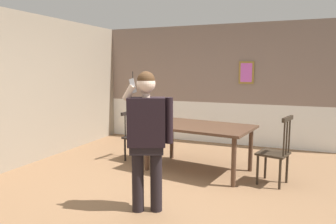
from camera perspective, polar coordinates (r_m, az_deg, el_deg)
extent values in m
plane|color=#846042|center=(4.58, -0.05, -13.92)|extent=(7.03, 7.03, 0.00)
cube|color=gray|center=(7.31, 9.56, 8.43)|extent=(5.69, 0.12, 1.73)
cube|color=white|center=(7.42, 9.35, -1.87)|extent=(5.69, 0.14, 0.93)
cube|color=white|center=(7.33, 9.37, 1.66)|extent=(5.69, 0.05, 0.06)
cube|color=olive|center=(7.14, 13.78, 6.83)|extent=(0.32, 0.03, 0.48)
cube|color=#D15DC9|center=(7.12, 13.76, 6.83)|extent=(0.24, 0.01, 0.40)
cube|color=gray|center=(5.96, -26.36, 3.46)|extent=(0.12, 6.39, 2.66)
cube|color=#4C3323|center=(5.28, 5.49, -2.56)|extent=(1.84, 1.27, 0.04)
cylinder|color=#4C3323|center=(5.38, -3.81, -6.55)|extent=(0.07, 0.07, 0.73)
cylinder|color=#4C3323|center=(4.72, 11.62, -8.74)|extent=(0.07, 0.07, 0.73)
cylinder|color=#4C3323|center=(6.06, 0.66, -4.89)|extent=(0.07, 0.07, 0.73)
cylinder|color=#4C3323|center=(5.48, 14.49, -6.50)|extent=(0.07, 0.07, 0.73)
cube|color=black|center=(5.94, -5.12, -4.50)|extent=(0.55, 0.55, 0.03)
cube|color=black|center=(6.00, -6.78, -0.15)|extent=(0.13, 0.47, 0.06)
cylinder|color=black|center=(6.14, -5.90, -1.82)|extent=(0.02, 0.02, 0.45)
cylinder|color=black|center=(6.03, -6.75, -2.00)|extent=(0.02, 0.02, 0.45)
cylinder|color=black|center=(5.93, -7.63, -2.19)|extent=(0.02, 0.02, 0.45)
cylinder|color=black|center=(6.03, -2.57, -6.48)|extent=(0.04, 0.04, 0.42)
cylinder|color=black|center=(5.74, -4.79, -7.24)|extent=(0.04, 0.04, 0.42)
cylinder|color=black|center=(6.25, -5.38, -5.99)|extent=(0.04, 0.04, 0.42)
cylinder|color=black|center=(5.97, -7.65, -6.68)|extent=(0.04, 0.04, 0.42)
cube|color=#2D2319|center=(4.96, 18.19, -7.03)|extent=(0.50, 0.50, 0.03)
cube|color=#2D2319|center=(4.81, 20.53, -1.14)|extent=(0.14, 0.40, 0.06)
cylinder|color=#2D2319|center=(4.73, 19.97, -4.24)|extent=(0.02, 0.02, 0.55)
cylinder|color=#2D2319|center=(4.85, 20.39, -3.98)|extent=(0.02, 0.02, 0.55)
cylinder|color=#2D2319|center=(4.96, 20.79, -3.74)|extent=(0.02, 0.02, 0.55)
cylinder|color=#2D2319|center=(4.93, 15.64, -9.87)|extent=(0.04, 0.04, 0.44)
cylinder|color=#2D2319|center=(5.23, 16.95, -8.92)|extent=(0.04, 0.04, 0.44)
cylinder|color=#2D2319|center=(4.83, 19.30, -10.39)|extent=(0.04, 0.04, 0.44)
cylinder|color=#2D2319|center=(5.13, 20.41, -9.39)|extent=(0.04, 0.04, 0.44)
cylinder|color=black|center=(3.87, -2.12, -11.73)|extent=(0.14, 0.14, 0.80)
cylinder|color=black|center=(3.88, -5.39, -11.72)|extent=(0.14, 0.14, 0.80)
cube|color=black|center=(3.77, -3.81, -6.44)|extent=(0.45, 0.36, 0.12)
cube|color=black|center=(3.71, -3.85, -1.75)|extent=(0.49, 0.40, 0.56)
cylinder|color=black|center=(3.70, 0.21, -1.52)|extent=(0.09, 0.09, 0.54)
cylinder|color=beige|center=(3.66, -6.94, 3.46)|extent=(0.17, 0.10, 0.20)
cylinder|color=beige|center=(3.67, -3.89, 2.98)|extent=(0.09, 0.09, 0.05)
sphere|color=beige|center=(3.66, -3.91, 5.06)|extent=(0.22, 0.22, 0.22)
sphere|color=#472D19|center=(3.66, -3.92, 5.65)|extent=(0.21, 0.21, 0.21)
cube|color=#B7B7BC|center=(3.64, -6.26, 4.68)|extent=(0.09, 0.07, 0.17)
cylinder|color=black|center=(3.63, -6.29, 6.57)|extent=(0.01, 0.01, 0.08)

